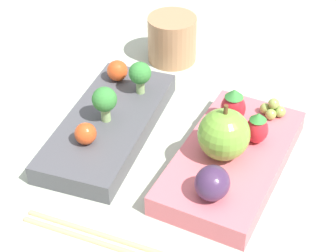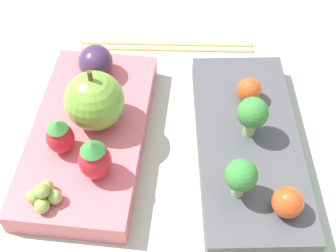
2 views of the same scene
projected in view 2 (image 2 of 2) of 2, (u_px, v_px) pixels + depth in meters
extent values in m
plane|color=#ADB7A3|center=(171.00, 145.00, 0.48)|extent=(4.00, 4.00, 0.00)
cube|color=#4C4C51|center=(248.00, 145.00, 0.47)|extent=(0.23, 0.11, 0.02)
cube|color=#DB6670|center=(89.00, 136.00, 0.47)|extent=(0.22, 0.13, 0.03)
cylinder|color=#93B770|center=(250.00, 129.00, 0.45)|extent=(0.01, 0.01, 0.02)
sphere|color=#388438|center=(253.00, 115.00, 0.43)|extent=(0.03, 0.03, 0.03)
cylinder|color=#93B770|center=(238.00, 188.00, 0.41)|extent=(0.01, 0.01, 0.02)
sphere|color=#388438|center=(241.00, 175.00, 0.39)|extent=(0.03, 0.03, 0.03)
sphere|color=#DB4C1E|center=(288.00, 202.00, 0.40)|extent=(0.03, 0.03, 0.03)
sphere|color=#DB4C1E|center=(249.00, 90.00, 0.48)|extent=(0.03, 0.03, 0.03)
sphere|color=#70A838|center=(95.00, 101.00, 0.44)|extent=(0.06, 0.06, 0.06)
cylinder|color=brown|center=(90.00, 77.00, 0.42)|extent=(0.00, 0.00, 0.01)
ellipsoid|color=red|center=(60.00, 138.00, 0.43)|extent=(0.03, 0.03, 0.03)
cone|color=#388438|center=(57.00, 126.00, 0.42)|extent=(0.02, 0.02, 0.01)
ellipsoid|color=red|center=(95.00, 161.00, 0.41)|extent=(0.03, 0.03, 0.04)
cone|color=#388438|center=(92.00, 147.00, 0.40)|extent=(0.02, 0.02, 0.01)
ellipsoid|color=#42284C|center=(96.00, 62.00, 0.49)|extent=(0.04, 0.04, 0.04)
sphere|color=#8EA84C|center=(42.00, 206.00, 0.40)|extent=(0.01, 0.01, 0.01)
sphere|color=#8EA84C|center=(55.00, 197.00, 0.40)|extent=(0.01, 0.01, 0.01)
sphere|color=#8EA84C|center=(46.00, 188.00, 0.41)|extent=(0.01, 0.01, 0.01)
sphere|color=#8EA84C|center=(34.00, 196.00, 0.41)|extent=(0.01, 0.01, 0.01)
sphere|color=#8EA84C|center=(42.00, 191.00, 0.40)|extent=(0.01, 0.01, 0.01)
cylinder|color=tan|center=(166.00, 48.00, 0.57)|extent=(0.01, 0.21, 0.01)
cylinder|color=tan|center=(167.00, 42.00, 0.57)|extent=(0.01, 0.21, 0.01)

